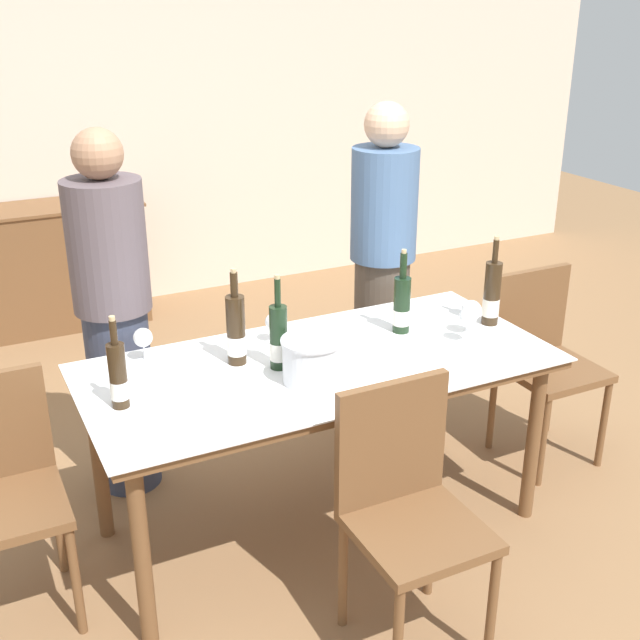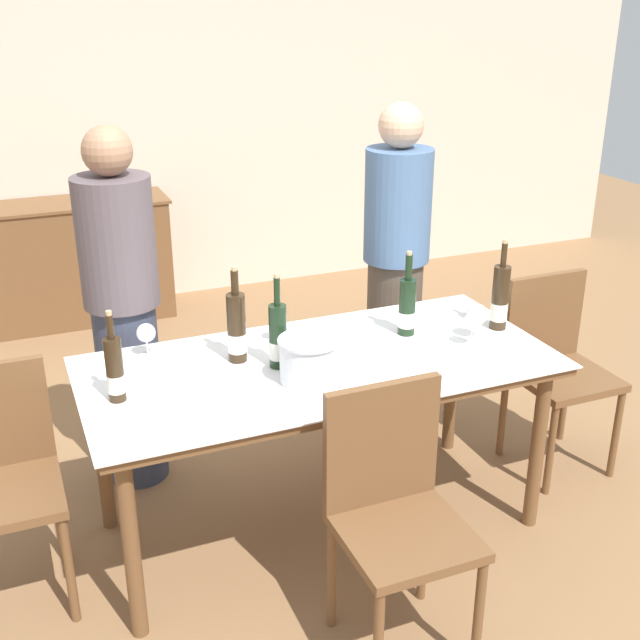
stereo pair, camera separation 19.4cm
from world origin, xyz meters
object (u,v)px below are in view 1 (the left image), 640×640
Objects in this scene: wine_bottle_0 at (492,295)px; wine_bottle_1 at (402,305)px; chair_near_front at (406,499)px; sideboard_cabinet at (40,268)px; wine_glass_2 at (471,311)px; person_host at (115,319)px; wine_bottle_3 at (279,338)px; wine_bottle_4 at (118,377)px; person_guest_left at (382,268)px; wine_glass_1 at (274,323)px; chair_right_end at (542,351)px; wine_bottle_2 at (236,331)px; dining_table at (320,379)px; wine_glass_3 at (468,319)px; ice_bucket at (312,359)px; wine_glass_0 at (143,338)px.

wine_bottle_0 is 0.41m from wine_bottle_1.
sideboard_cabinet is at bearing 101.29° from chair_near_front.
person_host reaches higher than wine_glass_2.
wine_bottle_3 is 0.79m from chair_near_front.
wine_bottle_4 is 1.69m from person_guest_left.
person_host is (-0.56, 0.43, -0.04)m from wine_glass_1.
wine_glass_2 is at bearing 41.86° from chair_near_front.
wine_bottle_1 is 0.86m from chair_right_end.
sideboard_cabinet is 3.53× the size of wine_bottle_2.
wine_glass_1 reaches higher than dining_table.
wine_glass_1 is at bearing 94.86° from chair_near_front.
wine_glass_1 is at bearing -149.53° from person_guest_left.
dining_table is 14.71× the size of wine_glass_1.
wine_bottle_0 reaches higher than wine_bottle_1.
wine_glass_2 reaches higher than dining_table.
wine_glass_2 reaches higher than chair_right_end.
wine_glass_2 is at bearing -159.94° from wine_bottle_0.
wine_bottle_4 is 1.08m from chair_near_front.
wine_bottle_3 is 1.44m from chair_right_end.
wine_glass_3 is 0.92m from chair_near_front.
wine_bottle_0 reaches higher than wine_bottle_3.
ice_bucket reaches higher than dining_table.
wine_bottle_4 is (-0.10, -2.82, 0.47)m from sideboard_cabinet.
person_guest_left is at bearing -55.63° from sideboard_cabinet.
wine_bottle_0 is 1.02× the size of wine_bottle_2.
wine_glass_2 is 1.01m from chair_near_front.
wine_bottle_4 is 2.71× the size of wine_glass_1.
dining_table is 0.72m from wine_glass_2.
person_host reaches higher than sideboard_cabinet.
wine_bottle_3 is 2.62× the size of wine_glass_3.
wine_glass_0 is at bearing 146.70° from wine_bottle_3.
wine_glass_0 is 1.37m from wine_glass_2.
wine_bottle_3 is 2.54× the size of wine_glass_2.
wine_bottle_3 is at bearing 179.76° from wine_bottle_0.
wine_glass_0 is at bearing 168.37° from wine_bottle_0.
ice_bucket is 0.81m from wine_glass_2.
wine_bottle_4 reaches higher than wine_glass_0.
person_host is (-0.03, 0.37, -0.05)m from wine_glass_0.
wine_bottle_2 reaches higher than dining_table.
wine_bottle_0 is 2.74× the size of wine_glass_3.
wine_bottle_0 is 0.24m from wine_glass_3.
wine_glass_1 is (-0.53, 0.14, -0.04)m from wine_bottle_1.
ice_bucket is at bearing -155.11° from wine_bottle_1.
person_host reaches higher than wine_bottle_1.
dining_table is at bearing -176.13° from chair_right_end.
wine_bottle_1 reaches higher than ice_bucket.
dining_table is 4.67× the size of wine_bottle_0.
dining_table is 8.02× the size of ice_bucket.
wine_bottle_3 is at bearing 170.89° from dining_table.
person_host is (-0.65, 0.69, 0.12)m from dining_table.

